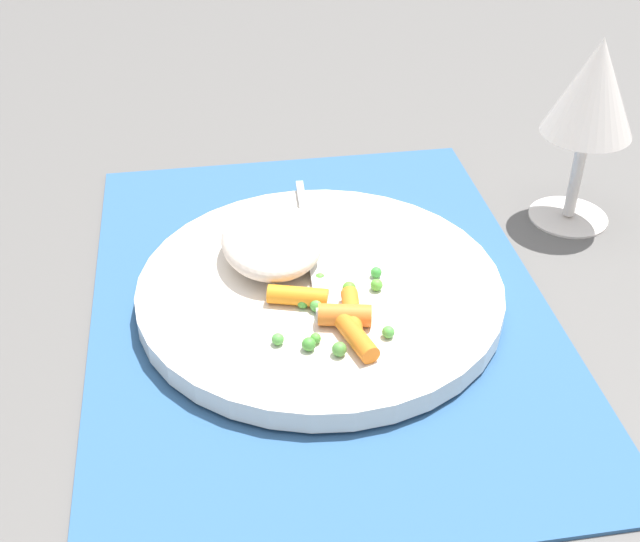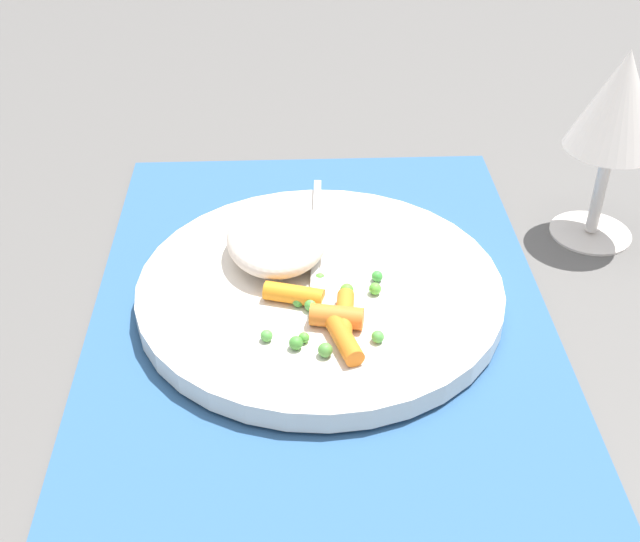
# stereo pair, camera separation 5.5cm
# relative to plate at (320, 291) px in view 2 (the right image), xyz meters

# --- Properties ---
(ground_plane) EXTENTS (2.40, 2.40, 0.00)m
(ground_plane) POSITION_rel_plate_xyz_m (0.00, 0.00, -0.01)
(ground_plane) COLOR #565451
(placemat) EXTENTS (0.45, 0.33, 0.01)m
(placemat) POSITION_rel_plate_xyz_m (0.00, 0.00, -0.01)
(placemat) COLOR #2D5684
(placemat) RESTS_ON ground_plane
(plate) EXTENTS (0.27, 0.27, 0.02)m
(plate) POSITION_rel_plate_xyz_m (0.00, 0.00, 0.00)
(plate) COLOR silver
(plate) RESTS_ON placemat
(rice_mound) EXTENTS (0.10, 0.08, 0.03)m
(rice_mound) POSITION_rel_plate_xyz_m (-0.04, -0.03, 0.02)
(rice_mound) COLOR beige
(rice_mound) RESTS_ON plate
(carrot_portion) EXTENTS (0.08, 0.07, 0.02)m
(carrot_portion) POSITION_rel_plate_xyz_m (0.05, 0.00, 0.01)
(carrot_portion) COLOR orange
(carrot_portion) RESTS_ON plate
(pea_scatter) EXTENTS (0.09, 0.09, 0.01)m
(pea_scatter) POSITION_rel_plate_xyz_m (0.04, 0.00, 0.01)
(pea_scatter) COLOR #4FA342
(pea_scatter) RESTS_ON plate
(fork) EXTENTS (0.19, 0.02, 0.01)m
(fork) POSITION_rel_plate_xyz_m (-0.03, 0.00, 0.01)
(fork) COLOR silver
(fork) RESTS_ON plate
(wine_glass) EXTENTS (0.07, 0.07, 0.16)m
(wine_glass) POSITION_rel_plate_xyz_m (-0.09, 0.23, 0.10)
(wine_glass) COLOR silver
(wine_glass) RESTS_ON ground_plane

